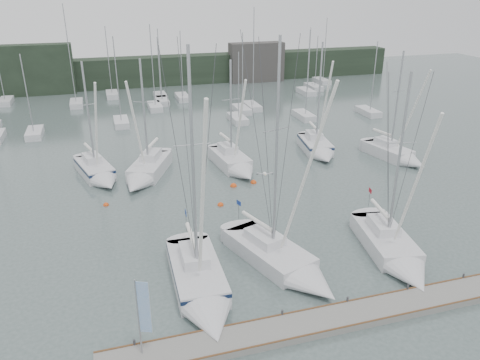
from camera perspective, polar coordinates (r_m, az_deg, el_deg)
The scene contains 20 objects.
ground at distance 30.73m, azimuth 5.85°, elevation -11.32°, with size 160.00×160.00×0.00m, color #495856.
dock at distance 27.02m, azimuth 10.04°, elevation -16.62°, with size 24.00×2.00×0.40m, color slate.
far_treeline at distance 87.13m, azimuth -10.03°, elevation 12.98°, with size 90.00×4.00×5.00m, color black.
far_building_left at distance 84.87m, azimuth -23.71°, elevation 12.20°, with size 12.00×3.00×8.00m, color black.
far_building_right at distance 88.98m, azimuth 2.01°, elevation 14.16°, with size 10.00×3.00×7.00m, color #3B3836.
mast_forest at distance 70.04m, azimuth -10.28°, elevation 8.82°, with size 60.23×26.34×14.57m.
sailboat_near_left at distance 28.31m, azimuth -4.68°, elevation -13.15°, with size 3.20×10.02×15.42m.
sailboat_near_center at distance 30.55m, azimuth 6.00°, elevation -10.37°, with size 5.83×9.92×15.66m.
sailboat_near_right at distance 33.17m, azimuth 18.49°, elevation -8.63°, with size 4.34×9.57×13.36m.
sailboat_mid_a at distance 46.05m, azimuth -16.85°, elevation 0.79°, with size 4.52×8.25×11.65m.
sailboat_mid_b at distance 44.95m, azimuth -11.54°, elevation 0.79°, with size 6.05×9.05×11.90m.
sailboat_mid_c at distance 46.15m, azimuth -0.56°, elevation 1.89°, with size 3.49×8.26×11.43m.
sailboat_mid_d at distance 51.23m, azimuth 9.54°, elevation 3.76°, with size 3.81×7.92×12.56m.
sailboat_mid_e at distance 51.44m, azimuth 18.69°, elevation 2.84°, with size 4.05×7.95×11.85m.
buoy_a at distance 39.25m, azimuth -2.39°, elevation -3.09°, with size 0.52×0.52×0.52m, color #CF4412.
buoy_b at distance 43.53m, azimuth 1.66°, elevation -0.34°, with size 0.57×0.57×0.57m, color #CF4412.
buoy_c at distance 40.79m, azimuth -16.01°, elevation -2.98°, with size 0.48×0.48×0.48m, color #CF4412.
dock_banner at distance 23.36m, azimuth -11.85°, elevation -15.39°, with size 0.62×0.30×4.33m.
seagull at distance 27.11m, azimuth 3.05°, elevation 0.78°, with size 0.90×0.43×0.18m.
buoy_d at distance 42.77m, azimuth -0.80°, elevation -0.78°, with size 0.62×0.62×0.62m, color #CF4412.
Camera 1 is at (-10.20, -23.25, 17.31)m, focal length 35.00 mm.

